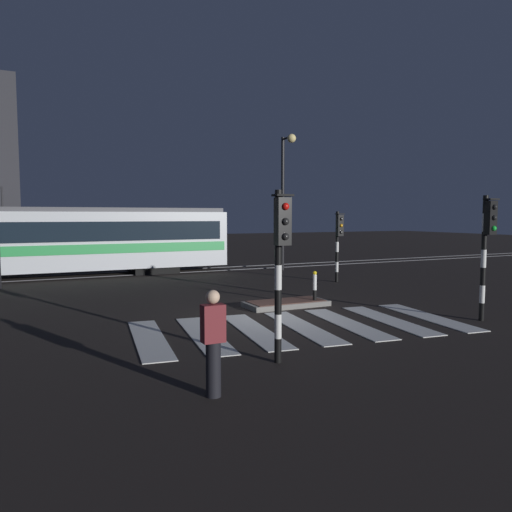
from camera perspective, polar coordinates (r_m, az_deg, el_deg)
ground_plane at (r=14.31m, az=1.70°, el=-6.84°), size 120.00×120.00×0.00m
rail_near at (r=24.74m, az=-10.39°, el=-1.98°), size 80.00×0.12×0.03m
rail_far at (r=26.12m, az=-11.22°, el=-1.64°), size 80.00×0.12×0.03m
crosswalk_zebra at (r=12.79m, az=5.40°, el=-8.20°), size 8.88×4.92×0.02m
traffic_island at (r=15.60m, az=3.54°, el=-5.55°), size 2.65×1.15×0.18m
traffic_light_corner_far_right at (r=21.31m, az=9.60°, el=2.35°), size 0.36×0.42×3.05m
traffic_light_kerb_mid_left at (r=9.32m, az=2.87°, el=0.71°), size 0.36×0.42×3.36m
traffic_light_corner_near_right at (r=14.53m, az=25.34°, el=1.84°), size 0.36×0.42×3.41m
street_lamp_trackside_right at (r=25.52m, az=3.41°, el=8.21°), size 0.44×1.21×6.95m
tram at (r=24.51m, az=-21.81°, el=1.76°), size 15.86×2.58×4.15m
pedestrian_waiting_at_kerb at (r=7.85m, az=-5.01°, el=-9.99°), size 0.36×0.24×1.71m
bollard_island_edge at (r=15.74m, az=6.86°, el=-3.75°), size 0.12×0.12×1.11m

